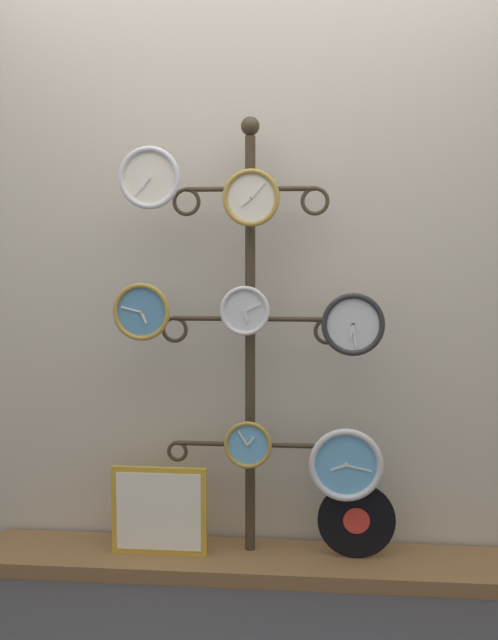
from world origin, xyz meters
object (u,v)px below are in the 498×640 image
at_px(clock_top_left, 150,178).
at_px(vinyl_record, 356,521).
at_px(clock_bottom_center, 248,445).
at_px(clock_middle_left, 142,312).
at_px(clock_middle_center, 245,311).
at_px(picture_frame, 159,511).
at_px(display_stand, 250,421).
at_px(clock_bottom_right, 346,465).
at_px(clock_middle_right, 353,324).
at_px(clock_top_center, 251,198).

height_order(clock_top_left, vinyl_record, clock_top_left).
bearing_deg(vinyl_record, clock_bottom_center, -174.93).
xyz_separation_m(clock_middle_left, clock_middle_center, (0.40, 0.02, 0.01)).
height_order(clock_bottom_center, picture_frame, clock_bottom_center).
bearing_deg(display_stand, picture_frame, -166.42).
height_order(clock_middle_center, picture_frame, clock_middle_center).
height_order(clock_bottom_center, clock_bottom_right, clock_bottom_center).
bearing_deg(clock_bottom_right, picture_frame, 179.80).
height_order(clock_middle_left, clock_bottom_center, clock_middle_left).
distance_m(clock_middle_left, picture_frame, 0.81).
bearing_deg(clock_middle_center, vinyl_record, 3.48).
xyz_separation_m(display_stand, clock_middle_right, (0.41, -0.08, 0.40)).
bearing_deg(clock_top_left, clock_bottom_right, 1.77).
height_order(clock_middle_center, vinyl_record, clock_middle_center).
bearing_deg(display_stand, clock_middle_center, -99.69).
bearing_deg(clock_top_center, vinyl_record, 5.39).
height_order(clock_top_center, clock_middle_right, clock_top_center).
xyz_separation_m(clock_top_center, vinyl_record, (0.42, 0.04, -1.27)).
distance_m(clock_bottom_center, vinyl_record, 0.53).
distance_m(display_stand, picture_frame, 0.52).
bearing_deg(clock_top_center, clock_bottom_center, 174.61).
height_order(vinyl_record, picture_frame, picture_frame).
height_order(clock_middle_right, picture_frame, clock_middle_right).
bearing_deg(clock_bottom_center, picture_frame, 179.68).
bearing_deg(picture_frame, clock_middle_right, 0.48).
bearing_deg(vinyl_record, clock_top_left, -175.58).
bearing_deg(clock_bottom_center, clock_top_left, -176.32).
relative_size(display_stand, picture_frame, 4.66).
bearing_deg(picture_frame, clock_middle_center, 1.52).
bearing_deg(clock_middle_right, clock_top_left, -177.62).
bearing_deg(clock_middle_center, display_stand, 80.31).
bearing_deg(clock_bottom_right, clock_top_left, -178.23).
bearing_deg(clock_middle_right, vinyl_record, 49.95).
bearing_deg(clock_middle_right, picture_frame, -179.52).
height_order(clock_top_left, picture_frame, clock_top_left).
height_order(clock_middle_left, picture_frame, clock_middle_left).
distance_m(vinyl_record, picture_frame, 0.79).
height_order(clock_bottom_right, vinyl_record, clock_bottom_right).
relative_size(clock_top_center, clock_middle_left, 0.97).
relative_size(clock_top_center, clock_bottom_center, 1.16).
relative_size(clock_top_center, vinyl_record, 0.71).
xyz_separation_m(display_stand, vinyl_record, (0.43, -0.05, -0.38)).
bearing_deg(clock_top_center, display_stand, 97.81).
height_order(display_stand, clock_top_center, display_stand).
bearing_deg(clock_top_center, picture_frame, 179.50).
height_order(clock_top_center, clock_middle_center, clock_top_center).
relative_size(display_stand, clock_top_center, 8.18).
distance_m(clock_middle_left, clock_middle_center, 0.40).
distance_m(clock_top_left, clock_bottom_right, 1.35).
bearing_deg(display_stand, clock_top_left, -163.24).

